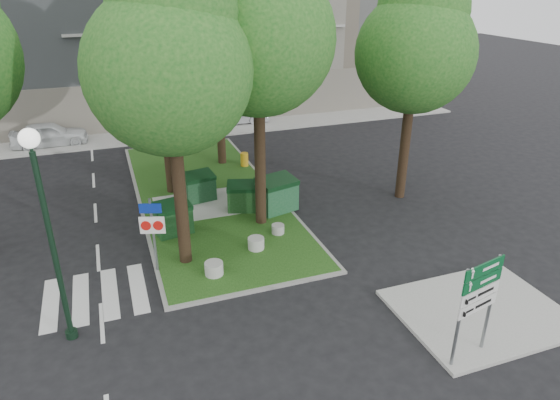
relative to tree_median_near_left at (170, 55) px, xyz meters
name	(u,v)px	position (x,y,z in m)	size (l,w,h in m)	color
ground	(246,293)	(1.41, -2.56, -7.32)	(120.00, 120.00, 0.00)	black
median_island	(208,196)	(1.91, 5.44, -7.26)	(6.00, 16.00, 0.12)	#1A4513
median_kerb	(208,196)	(1.91, 5.44, -7.27)	(6.30, 16.30, 0.10)	gray
sidewalk_corner	(480,311)	(7.91, -6.06, -7.26)	(5.00, 4.00, 0.12)	#999993
building_sidewalk	(165,134)	(1.41, 15.94, -7.26)	(42.00, 3.00, 0.12)	#999993
zebra_crossing	(124,290)	(-2.34, -1.06, -7.31)	(5.00, 3.00, 0.01)	silver
tree_median_near_left	(170,55)	(0.00, 0.00, 0.00)	(5.20, 5.20, 10.53)	black
tree_median_near_right	(259,22)	(3.50, 2.00, 0.67)	(5.60, 5.60, 11.46)	black
tree_median_mid	(159,41)	(0.50, 6.50, -0.34)	(4.80, 4.80, 9.99)	black
tree_median_far	(216,1)	(3.70, 9.50, 1.00)	(5.80, 5.80, 11.93)	black
tree_street_right	(417,41)	(10.50, 2.50, -0.33)	(5.00, 5.00, 10.06)	black
dumpster_a	(173,218)	(-0.15, 2.21, -6.56)	(1.58, 1.24, 1.32)	#0F3915
dumpster_b	(199,187)	(1.45, 5.02, -6.57)	(1.55, 1.21, 1.30)	#10381B
dumpster_c	(243,197)	(3.05, 3.34, -6.59)	(1.58, 1.31, 1.26)	black
dumpster_d	(277,194)	(4.41, 2.79, -6.46)	(1.88, 1.52, 1.53)	#164927
bollard_left	(214,268)	(0.66, -1.30, -6.97)	(0.64, 0.64, 0.46)	#ADACA7
bollard_right	(278,229)	(3.73, 0.75, -7.02)	(0.50, 0.50, 0.36)	#9E9E99
bollard_mid	(256,243)	(2.55, -0.11, -6.98)	(0.62, 0.62, 0.44)	#ADAEA9
litter_bin	(244,159)	(4.61, 8.53, -6.84)	(0.41, 0.41, 0.72)	gold
street_lamp	(46,216)	(-3.91, -2.94, -3.40)	(0.50, 0.50, 6.22)	black
traffic_sign_pole	(153,226)	(-1.13, -0.32, -5.50)	(0.82, 0.31, 2.84)	slate
directional_sign	(478,295)	(6.20, -7.56, -5.24)	(1.45, 0.38, 2.94)	slate
car_white	(49,134)	(-5.37, 16.07, -6.58)	(1.75, 4.34, 1.48)	silver
car_silver	(233,113)	(6.24, 16.94, -6.53)	(1.66, 4.77, 1.57)	#9D9FA5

